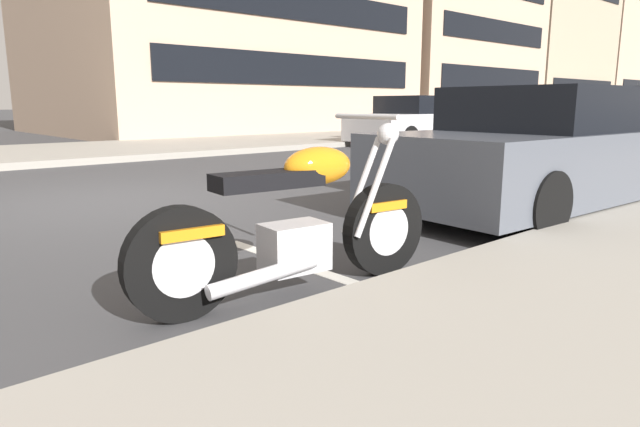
% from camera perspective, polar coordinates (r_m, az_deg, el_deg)
% --- Properties ---
extents(ground_plane, '(260.00, 260.00, 0.00)m').
position_cam_1_polar(ground_plane, '(7.28, -20.88, 1.16)').
color(ground_plane, '#3D3D3F').
extents(sidewalk_far_curb, '(120.00, 5.00, 0.14)m').
position_cam_1_polar(sidewalk_far_curb, '(19.96, 5.12, 8.02)').
color(sidewalk_far_curb, gray).
rests_on(sidewalk_far_curb, ground).
extents(parking_stall_stripe, '(0.12, 2.20, 0.01)m').
position_cam_1_polar(parking_stall_stripe, '(4.01, -0.68, -5.81)').
color(parking_stall_stripe, silver).
rests_on(parking_stall_stripe, ground).
extents(parked_motorcycle, '(2.13, 0.62, 1.12)m').
position_cam_1_polar(parked_motorcycle, '(3.43, -2.34, -1.41)').
color(parked_motorcycle, black).
rests_on(parked_motorcycle, ground).
extents(parked_car_behind_motorcycle, '(4.69, 2.02, 1.36)m').
position_cam_1_polar(parked_car_behind_motorcycle, '(6.90, 22.72, 5.90)').
color(parked_car_behind_motorcycle, '#4C515B').
rests_on(parked_car_behind_motorcycle, ground).
extents(car_opposite_curb, '(4.71, 1.95, 1.42)m').
position_cam_1_polar(car_opposite_curb, '(16.78, 10.39, 9.34)').
color(car_opposite_curb, silver).
rests_on(car_opposite_curb, ground).
extents(townhouse_behind_pole, '(13.88, 11.94, 10.95)m').
position_cam_1_polar(townhouse_behind_pole, '(25.96, -10.95, 20.59)').
color(townhouse_behind_pole, tan).
rests_on(townhouse_behind_pole, ground).
extents(townhouse_mid_block, '(10.92, 8.30, 11.35)m').
position_cam_1_polar(townhouse_mid_block, '(33.42, 11.56, 18.77)').
color(townhouse_mid_block, tan).
rests_on(townhouse_mid_block, ground).
extents(townhouse_corner_block, '(10.05, 11.91, 9.94)m').
position_cam_1_polar(townhouse_corner_block, '(43.21, 18.43, 15.74)').
color(townhouse_corner_block, tan).
rests_on(townhouse_corner_block, ground).
extents(townhouse_near_left, '(15.05, 9.91, 10.98)m').
position_cam_1_polar(townhouse_near_left, '(54.26, 26.46, 14.67)').
color(townhouse_near_left, tan).
rests_on(townhouse_near_left, ground).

